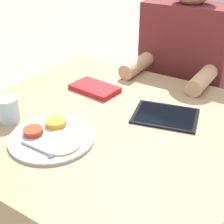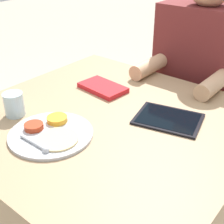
% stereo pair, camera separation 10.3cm
% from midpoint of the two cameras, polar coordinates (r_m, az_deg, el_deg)
% --- Properties ---
extents(dining_table, '(0.98, 0.94, 0.75)m').
position_cam_midpoint_polar(dining_table, '(1.35, 1.45, -14.89)').
color(dining_table, '#9E7F5B').
rests_on(dining_table, ground_plane).
extents(thali_tray, '(0.28, 0.28, 0.03)m').
position_cam_midpoint_polar(thali_tray, '(1.03, -8.35, -3.89)').
color(thali_tray, '#B7BABF').
rests_on(thali_tray, dining_table).
extents(red_notebook, '(0.21, 0.14, 0.02)m').
position_cam_midpoint_polar(red_notebook, '(1.31, 0.55, 4.38)').
color(red_notebook, silver).
rests_on(red_notebook, dining_table).
extents(tablet_device, '(0.26, 0.22, 0.01)m').
position_cam_midpoint_polar(tablet_device, '(1.13, 12.86, -1.31)').
color(tablet_device, black).
rests_on(tablet_device, dining_table).
extents(person_diner, '(0.42, 0.43, 1.23)m').
position_cam_midpoint_polar(person_diner, '(1.67, 16.45, 1.97)').
color(person_diner, black).
rests_on(person_diner, ground_plane).
extents(drinking_glass, '(0.07, 0.07, 0.09)m').
position_cam_midpoint_polar(drinking_glass, '(1.15, -15.07, 1.30)').
color(drinking_glass, silver).
rests_on(drinking_glass, dining_table).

